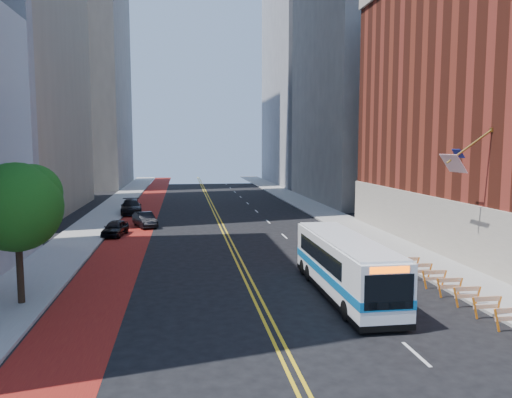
{
  "coord_description": "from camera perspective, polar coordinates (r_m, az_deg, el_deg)",
  "views": [
    {
      "loc": [
        -3.59,
        -18.53,
        7.65
      ],
      "look_at": [
        0.32,
        8.0,
        4.73
      ],
      "focal_mm": 35.0,
      "sensor_mm": 36.0,
      "label": 1
    }
  ],
  "objects": [
    {
      "name": "transit_bus",
      "position": [
        25.92,
        10.06,
        -7.45
      ],
      "size": [
        2.42,
        10.92,
        3.0
      ],
      "rotation": [
        0.0,
        0.0,
        -0.0
      ],
      "color": "silver",
      "rests_on": "ground"
    },
    {
      "name": "sidewalk_right",
      "position": [
        51.53,
        9.33,
        -2.32
      ],
      "size": [
        4.0,
        140.0,
        0.15
      ],
      "primitive_type": "cube",
      "color": "gray",
      "rests_on": "ground"
    },
    {
      "name": "car_a",
      "position": [
        43.74,
        -15.8,
        -3.21
      ],
      "size": [
        2.18,
        4.09,
        1.32
      ],
      "primitive_type": "imported",
      "rotation": [
        0.0,
        0.0,
        -0.17
      ],
      "color": "black",
      "rests_on": "ground"
    },
    {
      "name": "midrise_left_far",
      "position": [
        101.74,
        -21.0,
        19.95
      ],
      "size": [
        20.0,
        26.0,
        65.0
      ],
      "primitive_type": "cube",
      "color": "slate",
      "rests_on": "ground"
    },
    {
      "name": "ground",
      "position": [
        20.36,
        2.48,
        -15.86
      ],
      "size": [
        160.0,
        160.0,
        0.0
      ],
      "primitive_type": "plane",
      "color": "black",
      "rests_on": "ground"
    },
    {
      "name": "construction_barriers",
      "position": [
        26.54,
        22.09,
        -9.49
      ],
      "size": [
        1.42,
        10.91,
        1.0
      ],
      "color": "orange",
      "rests_on": "ground"
    },
    {
      "name": "street_tree",
      "position": [
        25.88,
        -25.54,
        -0.47
      ],
      "size": [
        4.2,
        4.2,
        6.7
      ],
      "color": "black",
      "rests_on": "sidewalk_left"
    },
    {
      "name": "car_b",
      "position": [
        47.78,
        -12.58,
        -2.32
      ],
      "size": [
        2.71,
        4.4,
        1.37
      ],
      "primitive_type": "imported",
      "rotation": [
        0.0,
        0.0,
        0.33
      ],
      "color": "black",
      "rests_on": "ground"
    },
    {
      "name": "sidewalk_left",
      "position": [
        49.83,
        -18.03,
        -2.84
      ],
      "size": [
        4.0,
        140.0,
        0.15
      ],
      "primitive_type": "cube",
      "color": "gray",
      "rests_on": "ground"
    },
    {
      "name": "bus_lane_paint",
      "position": [
        49.33,
        -13.55,
        -2.88
      ],
      "size": [
        3.6,
        140.0,
        0.01
      ],
      "primitive_type": "cube",
      "color": "maroon",
      "rests_on": "ground"
    },
    {
      "name": "center_line_outer",
      "position": [
        49.27,
        -3.9,
        -2.73
      ],
      "size": [
        0.14,
        140.0,
        0.01
      ],
      "primitive_type": "cube",
      "color": "gold",
      "rests_on": "ground"
    },
    {
      "name": "lane_dashes",
      "position": [
        57.65,
        0.05,
        -1.4
      ],
      "size": [
        0.14,
        98.2,
        0.01
      ],
      "color": "silver",
      "rests_on": "ground"
    },
    {
      "name": "center_line_inner",
      "position": [
        49.24,
        -4.32,
        -2.74
      ],
      "size": [
        0.14,
        140.0,
        0.01
      ],
      "primitive_type": "cube",
      "color": "gold",
      "rests_on": "ground"
    },
    {
      "name": "midrise_right_far",
      "position": [
        102.33,
        7.78,
        17.34
      ],
      "size": [
        20.0,
        28.0,
        55.0
      ],
      "primitive_type": "cube",
      "color": "gray",
      "rests_on": "ground"
    },
    {
      "name": "car_c",
      "position": [
        56.99,
        -14.08,
        -0.88
      ],
      "size": [
        2.74,
        5.67,
        1.59
      ],
      "primitive_type": "imported",
      "rotation": [
        0.0,
        0.0,
        0.09
      ],
      "color": "black",
      "rests_on": "ground"
    },
    {
      "name": "midrise_right_near",
      "position": [
        72.7,
        13.73,
        15.82
      ],
      "size": [
        18.0,
        26.0,
        40.0
      ],
      "primitive_type": "cube",
      "color": "slate",
      "rests_on": "ground"
    }
  ]
}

